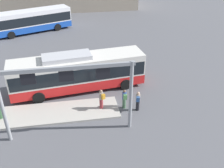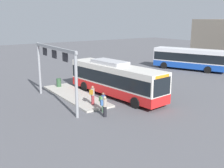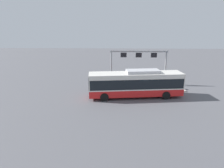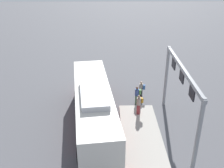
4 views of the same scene
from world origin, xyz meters
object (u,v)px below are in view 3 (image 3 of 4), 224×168
Objects in this scene: bus_main at (136,83)px; person_waiting_near at (123,81)px; person_waiting_mid at (104,81)px; trash_bin at (176,85)px; person_boarding at (110,82)px.

person_waiting_near is (1.56, -3.49, -0.76)m from bus_main.
trash_bin is at bearing 101.79° from person_waiting_mid.
person_waiting_mid is (0.97, -0.47, 0.00)m from person_boarding.
person_waiting_mid is at bearing -49.68° from bus_main.
person_boarding is at bearing -53.36° from bus_main.
person_waiting_mid is (4.34, -4.02, -0.92)m from bus_main.
person_waiting_near is at bearing -72.80° from bus_main.
bus_main is 4.98m from person_boarding.
bus_main is at bearing 29.03° from trash_bin.
trash_bin is (-10.45, 0.63, -0.28)m from person_waiting_mid.
person_waiting_mid is at bearing -3.44° from trash_bin.
trash_bin is (-7.67, 0.10, -0.44)m from person_waiting_near.
person_waiting_near is at bearing 85.45° from person_boarding.
person_boarding is 9.48m from trash_bin.
person_boarding is 1.86× the size of trash_bin.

